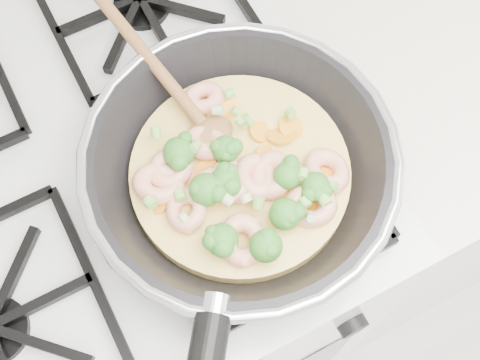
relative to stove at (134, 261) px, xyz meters
name	(u,v)px	position (x,y,z in m)	size (l,w,h in m)	color
stove	(134,261)	(0.00, 0.00, 0.00)	(0.60, 0.60, 0.92)	white
skillet	(238,174)	(0.14, -0.13, 0.50)	(0.38, 0.59, 0.10)	black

